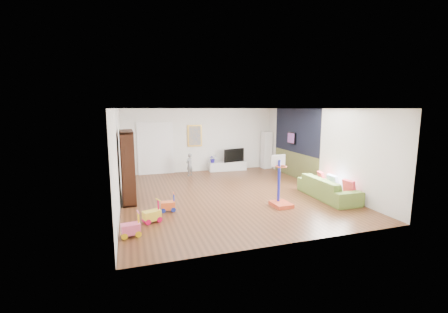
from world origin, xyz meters
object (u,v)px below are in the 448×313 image
object	(u,v)px
media_console	(227,166)
bookshelf	(128,166)
sofa	(328,188)
basketball_hoop	(282,181)

from	to	relation	value
media_console	bookshelf	size ratio (longest dim) A/B	0.80
media_console	sofa	distance (m)	5.08
media_console	sofa	world-z (taller)	sofa
media_console	sofa	bearing A→B (deg)	-69.72
bookshelf	sofa	bearing A→B (deg)	-16.62
media_console	bookshelf	world-z (taller)	bookshelf
sofa	bookshelf	bearing A→B (deg)	75.47
bookshelf	basketball_hoop	bearing A→B (deg)	-26.12
sofa	media_console	bearing A→B (deg)	19.64
basketball_hoop	media_console	bearing A→B (deg)	86.26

